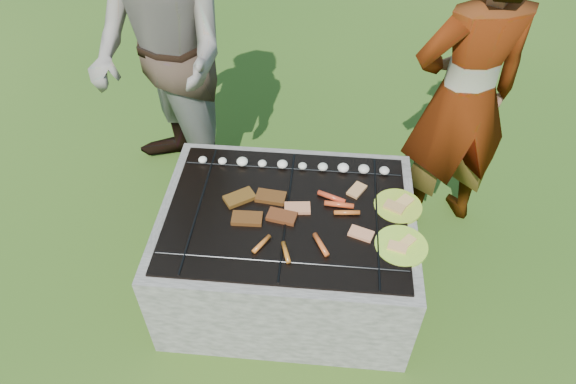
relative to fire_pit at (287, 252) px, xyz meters
The scene contains 10 objects.
lawn 0.28m from the fire_pit, ahead, with size 60.00×60.00×0.00m, color #204511.
fire_pit is the anchor object (origin of this frame).
mushrooms 0.48m from the fire_pit, 82.48° to the left, with size 1.05×0.06×0.04m.
pork_slabs 0.37m from the fire_pit, behind, with size 0.40×0.26×0.02m.
sausages 0.39m from the fire_pit, 19.23° to the right, with size 0.51×0.48×0.03m.
bread_on_grate 0.41m from the fire_pit, ahead, with size 0.46×0.42×0.02m.
plate_far 0.66m from the fire_pit, ahead, with size 0.26×0.26×0.03m.
plate_near 0.67m from the fire_pit, 16.96° to the right, with size 0.28×0.28×0.03m.
cook 1.28m from the fire_pit, 35.68° to the left, with size 0.66×0.43×1.81m, color gray.
bystander 1.32m from the fire_pit, 136.06° to the left, with size 0.96×0.75×1.98m, color gray.
Camera 1 is at (0.17, -1.76, 2.50)m, focal length 32.00 mm.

